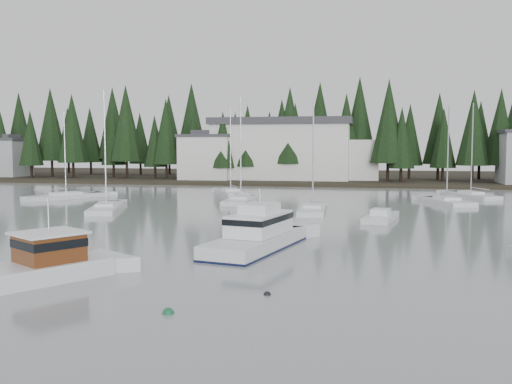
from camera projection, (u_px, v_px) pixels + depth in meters
ground at (71, 317)px, 21.41m from camera, size 260.00×260.00×0.00m
far_shore_land at (317, 178)px, 116.11m from camera, size 240.00×54.00×1.00m
conifer_treeline at (312, 181)px, 105.37m from camera, size 200.00×22.00×20.00m
house_west at (207, 156)px, 101.78m from camera, size 9.54×7.42×8.75m
house_far_west at (5, 156)px, 112.18m from camera, size 8.48×7.42×8.25m
harbor_inn at (293, 150)px, 101.93m from camera, size 29.50×11.50×10.90m
lobster_boat_brown at (22, 273)px, 26.69m from camera, size 7.26×9.22×4.44m
cabin_cruiser_center at (257, 238)px, 35.63m from camera, size 5.21×10.59×4.37m
sailboat_0 at (447, 203)px, 63.64m from camera, size 5.62×8.81×11.39m
sailboat_1 at (471, 197)px, 71.50m from camera, size 6.16×9.65×12.31m
sailboat_2 at (231, 194)px, 76.09m from camera, size 6.31×8.91×12.14m
sailboat_3 at (66, 198)px, 70.06m from camera, size 7.27×10.57×11.11m
sailboat_5 at (313, 211)px, 55.82m from camera, size 2.95×9.86×11.33m
sailboat_6 at (241, 202)px, 64.79m from camera, size 2.95×8.74×12.47m
sailboat_8 at (106, 210)px, 57.15m from camera, size 5.62×10.55×12.53m
runabout_1 at (381, 219)px, 49.18m from camera, size 3.28×6.37×1.42m
mooring_buoy_green at (168, 314)px, 21.88m from camera, size 0.46×0.46×0.46m
mooring_buoy_dark at (267, 295)px, 24.62m from camera, size 0.33×0.33×0.33m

